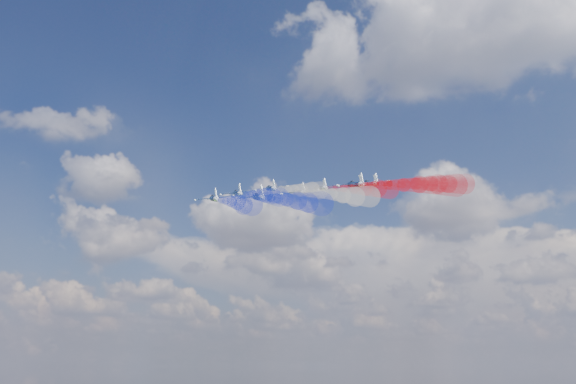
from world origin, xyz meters
The scene contains 16 objects.
jet_lead centered at (-35.98, -4.70, 157.70)m, with size 10.54×13.17×3.51m, color black, non-canonical shape.
trail_lead centered at (-17.57, -24.85, 150.15)m, with size 4.39×45.01×4.39m, color white, non-canonical shape.
jet_inner_left centered at (-38.04, -20.71, 152.58)m, with size 10.54×13.17×3.51m, color black, non-canonical shape.
trail_inner_left centered at (-19.62, -40.86, 145.04)m, with size 4.39×45.01×4.39m, color #1B2CEA, non-canonical shape.
jet_inner_right centered at (-18.66, -5.87, 155.38)m, with size 10.54×13.17×3.51m, color black, non-canonical shape.
trail_inner_right centered at (-0.24, -26.02, 147.84)m, with size 4.39×45.01×4.39m, color red, non-canonical shape.
jet_outer_left centered at (-35.67, -36.08, 147.17)m, with size 10.54×13.17×3.51m, color black, non-canonical shape.
trail_outer_left centered at (-17.25, -56.23, 139.63)m, with size 4.39×45.01×4.39m, color #1B2CEA, non-canonical shape.
jet_center_third centered at (-16.86, -23.75, 149.42)m, with size 10.54×13.17×3.51m, color black, non-canonical shape.
trail_center_third centered at (1.56, -43.91, 141.88)m, with size 4.39×45.01×4.39m, color white, non-canonical shape.
jet_outer_right centered at (-1.41, -11.03, 153.12)m, with size 10.54×13.17×3.51m, color black, non-canonical shape.
trail_outer_right centered at (17.00, -31.18, 145.58)m, with size 4.39×45.01×4.39m, color red, non-canonical shape.
jet_rear_left centered at (-18.70, -42.17, 144.12)m, with size 10.54×13.17×3.51m, color black, non-canonical shape.
trail_rear_left centered at (-0.28, -62.33, 136.57)m, with size 4.39×45.01×4.39m, color #1B2CEA, non-canonical shape.
jet_rear_right centered at (0.08, -25.87, 148.96)m, with size 10.54×13.17×3.51m, color black, non-canonical shape.
trail_rear_right centered at (18.50, -46.02, 141.41)m, with size 4.39×45.01×4.39m, color red, non-canonical shape.
Camera 1 is at (56.73, -172.51, 104.66)m, focal length 40.25 mm.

